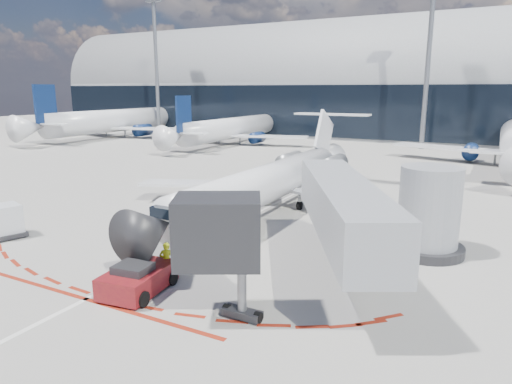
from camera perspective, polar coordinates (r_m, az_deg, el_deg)
The scene contains 13 objects.
ground at distance 29.60m, azimuth -3.75°, elevation -4.57°, with size 260.00×260.00×0.00m, color gray.
apron_centerline at distance 31.25m, azimuth -1.83°, elevation -3.60°, with size 0.25×40.00×0.01m, color silver.
apron_stop_bar at distance 21.34m, azimuth -20.48°, elevation -12.44°, with size 14.00×0.25×0.01m, color maroon.
terminal_building at distance 90.25m, azimuth 18.74°, elevation 11.92°, with size 150.00×24.15×24.00m.
jet_bridge at distance 22.39m, azimuth 13.78°, elevation -2.61°, with size 10.03×15.20×4.90m.
light_mast_west at distance 93.74m, azimuth -12.33°, elevation 14.73°, with size 0.70×0.70×25.00m, color slate.
light_mast_centre at distance 72.81m, azimuth 20.70°, elevation 14.88°, with size 0.70×0.70×25.00m, color slate.
regional_jet at distance 33.05m, azimuth 2.28°, elevation 1.50°, with size 22.83×28.15×7.05m.
pushback_tug at distance 21.14m, azimuth -14.56°, elevation -10.44°, with size 2.66×5.48×1.40m.
ramp_worker at distance 22.01m, azimuth -11.11°, elevation -8.46°, with size 0.67×0.44×1.84m, color #C2D616.
uld_container at distance 31.57m, azimuth -28.80°, elevation -3.20°, with size 2.55×2.35×1.98m.
bg_airliner_0 at distance 90.73m, azimuth -16.88°, elevation 10.41°, with size 36.76×38.92×11.89m, color silver, non-canonical shape.
bg_airliner_1 at distance 75.51m, azimuth -3.02°, elevation 9.81°, with size 30.57×32.37×9.89m, color silver, non-canonical shape.
Camera 1 is at (14.85, -24.05, 8.80)m, focal length 32.00 mm.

